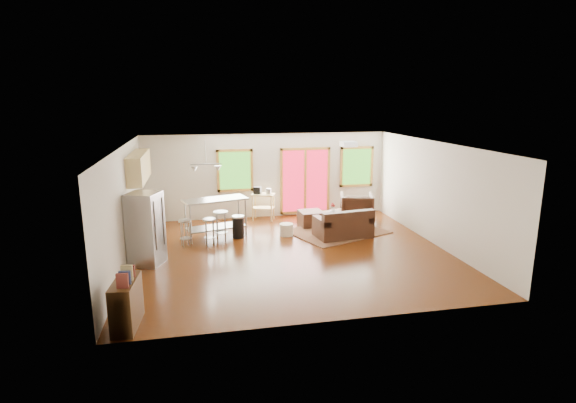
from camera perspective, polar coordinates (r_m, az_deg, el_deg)
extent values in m
cube|color=#3B1906|center=(10.94, 0.32, -6.53)|extent=(7.50, 7.00, 0.02)
cube|color=silver|center=(10.36, 0.34, 7.25)|extent=(7.50, 7.00, 0.02)
cube|color=beige|center=(13.96, -2.65, 3.30)|extent=(7.50, 0.02, 2.60)
cube|color=beige|center=(10.49, -20.21, -0.76)|extent=(0.02, 7.00, 2.60)
cube|color=beige|center=(11.92, 18.31, 0.97)|extent=(0.02, 7.00, 2.60)
cube|color=beige|center=(7.30, 6.04, -5.83)|extent=(7.50, 0.02, 2.60)
cube|color=#225013|center=(13.77, -6.75, 3.93)|extent=(0.94, 0.02, 1.14)
cube|color=#A6742C|center=(13.68, -6.81, 6.45)|extent=(1.10, 0.05, 0.08)
cube|color=#A6742C|center=(13.87, -6.68, 1.44)|extent=(1.10, 0.05, 0.08)
cube|color=#A6742C|center=(13.73, -8.87, 3.84)|extent=(0.08, 0.05, 1.30)
cube|color=#A6742C|center=(13.82, -4.63, 4.01)|extent=(0.08, 0.05, 1.30)
cube|color=#A41127|center=(14.18, 2.19, 2.64)|extent=(1.44, 0.02, 1.94)
cube|color=#A6742C|center=(14.04, 2.23, 6.70)|extent=(1.60, 0.05, 0.08)
cube|color=#A6742C|center=(14.40, 2.16, -1.32)|extent=(1.60, 0.05, 0.08)
cube|color=#A6742C|center=(14.02, -0.83, 2.53)|extent=(0.08, 0.05, 2.10)
cube|color=#A6742C|center=(14.38, 5.14, 2.74)|extent=(0.08, 0.05, 2.10)
cube|color=#A6742C|center=(14.18, 2.19, 2.64)|extent=(0.08, 0.05, 1.94)
cube|color=#225013|center=(14.61, 8.72, 4.40)|extent=(0.94, 0.02, 1.14)
cube|color=#A6742C|center=(14.53, 8.80, 6.77)|extent=(1.10, 0.05, 0.08)
cube|color=#A6742C|center=(14.71, 8.63, 2.05)|extent=(1.10, 0.05, 0.08)
cube|color=#A6742C|center=(14.44, 6.81, 4.35)|extent=(0.08, 0.05, 1.30)
cube|color=#A6742C|center=(14.79, 10.58, 4.43)|extent=(0.08, 0.05, 1.30)
cube|color=#4E6438|center=(12.65, 6.21, -3.79)|extent=(3.00, 2.68, 0.02)
cube|color=black|center=(12.17, 6.98, -3.54)|extent=(1.56, 1.02, 0.41)
cube|color=black|center=(11.79, 7.71, -2.13)|extent=(1.47, 0.39, 0.37)
cube|color=black|center=(11.83, 4.26, -2.53)|extent=(0.31, 0.85, 0.16)
cube|color=black|center=(12.38, 9.64, -1.98)|extent=(0.31, 0.85, 0.16)
cube|color=black|center=(12.00, 5.53, -2.43)|extent=(0.67, 0.61, 0.12)
cube|color=black|center=(12.28, 8.26, -2.15)|extent=(0.67, 0.61, 0.12)
cube|color=#3B230E|center=(13.14, 6.58, -1.37)|extent=(1.22, 0.95, 0.04)
cube|color=#3B230E|center=(12.76, 5.57, -2.78)|extent=(0.08, 0.08, 0.38)
cube|color=#3B230E|center=(13.29, 8.72, -2.23)|extent=(0.08, 0.08, 0.38)
cube|color=#3B230E|center=(13.13, 4.37, -2.30)|extent=(0.08, 0.08, 0.38)
cube|color=#3B230E|center=(13.64, 7.48, -1.79)|extent=(0.08, 0.08, 0.38)
imported|color=black|center=(13.61, 8.70, -0.61)|extent=(1.14, 1.10, 0.97)
cube|color=black|center=(13.11, 2.94, -2.17)|extent=(0.71, 0.71, 0.44)
cylinder|color=white|center=(12.21, -0.20, -3.59)|extent=(0.44, 0.44, 0.32)
imported|color=silver|center=(12.85, 5.71, -1.25)|extent=(0.21, 0.22, 0.20)
sphere|color=#AF2A28|center=(12.84, 5.83, -0.53)|extent=(0.08, 0.08, 0.08)
sphere|color=#AF2A28|center=(12.78, 5.63, -0.49)|extent=(0.08, 0.08, 0.08)
sphere|color=#AF2A28|center=(12.84, 5.67, -0.33)|extent=(0.08, 0.08, 0.08)
imported|color=maroon|center=(13.00, 8.31, -1.00)|extent=(0.20, 0.09, 0.27)
cube|color=tan|center=(12.29, -17.35, -2.70)|extent=(0.60, 2.20, 0.90)
cube|color=black|center=(12.17, -17.50, -0.56)|extent=(0.64, 2.24, 0.04)
cube|color=tan|center=(12.00, -18.40, 4.20)|extent=(0.36, 2.20, 0.70)
cylinder|color=#B7BABC|center=(11.67, -17.77, -0.60)|extent=(0.12, 0.12, 0.18)
cube|color=black|center=(12.54, -17.36, 0.39)|extent=(0.22, 0.18, 0.20)
cube|color=#B7BABC|center=(10.46, -17.64, -3.32)|extent=(0.84, 0.83, 1.64)
cube|color=gray|center=(10.32, -16.06, -3.43)|extent=(0.23, 0.57, 1.60)
cylinder|color=gray|center=(10.10, -16.49, -3.00)|extent=(0.03, 0.03, 1.09)
cylinder|color=gray|center=(10.45, -15.54, -2.42)|extent=(0.03, 0.03, 1.09)
cube|color=#B7BABC|center=(12.00, -9.24, 0.24)|extent=(1.79, 1.10, 0.04)
cube|color=gray|center=(12.19, -9.11, -3.23)|extent=(1.65, 0.99, 0.03)
cylinder|color=gray|center=(11.68, -12.26, -2.91)|extent=(0.06, 0.06, 1.01)
cylinder|color=gray|center=(12.15, -5.38, -2.05)|extent=(0.06, 0.06, 1.01)
cylinder|color=gray|center=(12.16, -12.91, -2.32)|extent=(0.06, 0.06, 1.01)
cylinder|color=gray|center=(12.61, -6.27, -1.52)|extent=(0.06, 0.06, 1.01)
imported|color=silver|center=(12.09, -9.12, 0.22)|extent=(0.12, 0.10, 0.11)
cylinder|color=#B7BABC|center=(11.49, -12.97, -2.40)|extent=(0.40, 0.40, 0.04)
cylinder|color=gray|center=(11.69, -12.58, -3.86)|extent=(0.03, 0.03, 0.64)
cylinder|color=gray|center=(11.65, -13.41, -3.96)|extent=(0.03, 0.03, 0.64)
cylinder|color=gray|center=(11.49, -13.19, -4.19)|extent=(0.03, 0.03, 0.64)
cylinder|color=gray|center=(11.53, -12.36, -4.09)|extent=(0.03, 0.03, 0.64)
cylinder|color=gray|center=(11.62, -12.86, -4.56)|extent=(0.36, 0.36, 0.01)
cylinder|color=#B7BABC|center=(11.43, -9.96, -2.26)|extent=(0.36, 0.36, 0.04)
cylinder|color=gray|center=(11.62, -9.51, -3.78)|extent=(0.03, 0.03, 0.66)
cylinder|color=gray|center=(11.60, -10.39, -3.84)|extent=(0.03, 0.03, 0.66)
cylinder|color=gray|center=(11.43, -10.29, -4.10)|extent=(0.03, 0.03, 0.66)
cylinder|color=gray|center=(11.45, -9.40, -4.03)|extent=(0.03, 0.03, 0.66)
cylinder|color=gray|center=(11.56, -9.87, -4.49)|extent=(0.33, 0.33, 0.01)
cylinder|color=#B7BABC|center=(11.68, -8.54, -1.37)|extent=(0.42, 0.42, 0.04)
cylinder|color=gray|center=(11.88, -7.95, -3.11)|extent=(0.03, 0.03, 0.76)
cylinder|color=gray|center=(11.89, -8.93, -3.12)|extent=(0.03, 0.03, 0.76)
cylinder|color=gray|center=(11.70, -9.01, -3.40)|extent=(0.03, 0.03, 0.76)
cylinder|color=gray|center=(11.68, -8.01, -3.39)|extent=(0.03, 0.03, 0.76)
cylinder|color=gray|center=(11.83, -8.46, -3.87)|extent=(0.39, 0.39, 0.02)
cylinder|color=black|center=(12.07, -6.33, -3.29)|extent=(0.35, 0.35, 0.56)
cylinder|color=#B7BABC|center=(11.99, -6.37, -1.93)|extent=(0.36, 0.36, 0.05)
cube|color=tan|center=(13.61, -3.19, 0.90)|extent=(0.78, 0.64, 0.04)
cube|color=tan|center=(13.71, -3.17, -0.79)|extent=(0.74, 0.60, 0.03)
cube|color=tan|center=(13.60, -4.51, -0.84)|extent=(0.05, 0.05, 0.81)
cube|color=tan|center=(13.48, -2.12, -0.93)|extent=(0.05, 0.05, 0.81)
cube|color=tan|center=(13.93, -4.18, -0.50)|extent=(0.05, 0.05, 0.81)
cube|color=tan|center=(13.81, -1.85, -0.59)|extent=(0.05, 0.05, 0.81)
cube|color=black|center=(13.63, -3.91, 1.43)|extent=(0.27, 0.25, 0.21)
cylinder|color=#B7BABC|center=(13.56, -2.48, 1.31)|extent=(0.20, 0.20, 0.17)
cube|color=#3B230E|center=(7.90, -19.83, -12.10)|extent=(0.43, 0.92, 0.80)
cube|color=maroon|center=(7.42, -20.29, -9.44)|extent=(0.18, 0.07, 0.24)
cube|color=navy|center=(7.56, -20.02, -9.09)|extent=(0.18, 0.07, 0.22)
cube|color=tan|center=(7.69, -19.77, -8.54)|extent=(0.18, 0.07, 0.26)
cube|color=maroon|center=(7.84, -19.51, -8.35)|extent=(0.18, 0.07, 0.20)
cube|color=white|center=(11.38, 7.68, 7.24)|extent=(0.35, 0.35, 0.12)
cylinder|color=gray|center=(11.67, -10.44, 6.15)|extent=(0.02, 0.02, 0.60)
cube|color=gray|center=(11.71, -10.38, 4.69)|extent=(0.80, 0.04, 0.03)
cone|color=#B7BABC|center=(11.72, -11.82, 4.05)|extent=(0.18, 0.18, 0.14)
cone|color=#B7BABC|center=(11.74, -8.89, 4.18)|extent=(0.18, 0.18, 0.14)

